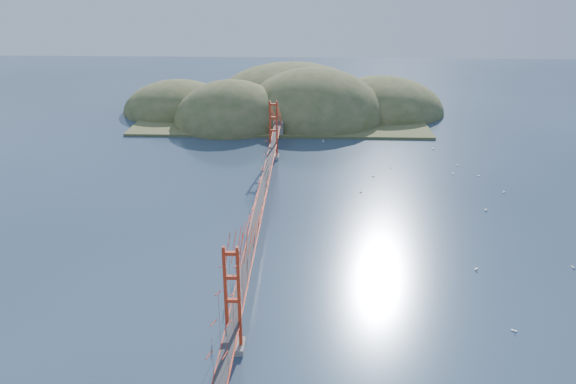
{
  "coord_description": "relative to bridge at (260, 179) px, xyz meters",
  "views": [
    {
      "loc": [
        7.37,
        -76.32,
        36.29
      ],
      "look_at": [
        4.12,
        0.0,
        5.05
      ],
      "focal_mm": 35.0,
      "sensor_mm": 36.0,
      "label": 1
    }
  ],
  "objects": [
    {
      "name": "sailboat_8",
      "position": [
        35.7,
        27.06,
        -6.87
      ],
      "size": [
        0.55,
        0.55,
        0.58
      ],
      "color": "white",
      "rests_on": "ground"
    },
    {
      "name": "ground",
      "position": [
        0.0,
        -0.18,
        -7.01
      ],
      "size": [
        320.0,
        320.0,
        0.0
      ],
      "primitive_type": "plane",
      "color": "#283C51",
      "rests_on": "ground"
    },
    {
      "name": "sailboat_4",
      "position": [
        33.81,
        22.34,
        -6.86
      ],
      "size": [
        0.59,
        0.59,
        0.63
      ],
      "color": "white",
      "rests_on": "ground"
    },
    {
      "name": "sailboat_7",
      "position": [
        22.74,
        25.13,
        -6.87
      ],
      "size": [
        0.51,
        0.47,
        0.57
      ],
      "color": "white",
      "rests_on": "ground"
    },
    {
      "name": "sailboat_12",
      "position": [
        10.07,
        41.82,
        -6.86
      ],
      "size": [
        0.56,
        0.55,
        0.63
      ],
      "color": "white",
      "rests_on": "ground"
    },
    {
      "name": "sailboat_15",
      "position": [
        33.17,
        37.67,
        -6.86
      ],
      "size": [
        0.61,
        0.61,
        0.68
      ],
      "color": "white",
      "rests_on": "ground"
    },
    {
      "name": "sailboat_14",
      "position": [
        35.23,
        5.86,
        -6.85
      ],
      "size": [
        0.68,
        0.68,
        0.74
      ],
      "color": "white",
      "rests_on": "ground"
    },
    {
      "name": "sailboat_9",
      "position": [
        40.38,
        13.52,
        -6.86
      ],
      "size": [
        0.63,
        0.63,
        0.66
      ],
      "color": "white",
      "rests_on": "ground"
    },
    {
      "name": "sailboat_3",
      "position": [
        18.89,
        20.29,
        -6.86
      ],
      "size": [
        0.61,
        0.61,
        0.69
      ],
      "color": "white",
      "rests_on": "ground"
    },
    {
      "name": "sailboat_2",
      "position": [
        29.3,
        -25.94,
        -6.86
      ],
      "size": [
        0.65,
        0.65,
        0.7
      ],
      "color": "white",
      "rests_on": "ground"
    },
    {
      "name": "bridge",
      "position": [
        0.0,
        0.0,
        0.0
      ],
      "size": [
        2.2,
        94.4,
        12.0
      ],
      "color": "gray",
      "rests_on": "ground"
    },
    {
      "name": "sailboat_13",
      "position": [
        28.76,
        -12.96,
        -6.86
      ],
      "size": [
        0.67,
        0.67,
        0.7
      ],
      "color": "white",
      "rests_on": "ground"
    },
    {
      "name": "sailboat_16",
      "position": [
        16.06,
        12.61,
        -6.87
      ],
      "size": [
        0.56,
        0.56,
        0.6
      ],
      "color": "white",
      "rests_on": "ground"
    },
    {
      "name": "sailboat_17",
      "position": [
        38.32,
        21.38,
        -6.87
      ],
      "size": [
        0.5,
        0.46,
        0.57
      ],
      "color": "white",
      "rests_on": "ground"
    },
    {
      "name": "far_headlands",
      "position": [
        2.21,
        68.33,
        -7.01
      ],
      "size": [
        84.0,
        58.0,
        25.0
      ],
      "color": "olive",
      "rests_on": "ground"
    },
    {
      "name": "sailboat_5",
      "position": [
        41.31,
        -11.96,
        -6.86
      ],
      "size": [
        0.6,
        0.6,
        0.66
      ],
      "color": "white",
      "rests_on": "ground"
    }
  ]
}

